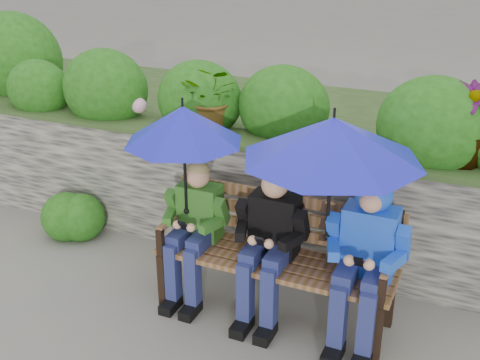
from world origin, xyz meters
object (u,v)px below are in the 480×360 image
at_px(boy_middle, 270,238).
at_px(park_bench, 278,249).
at_px(boy_left, 194,224).
at_px(boy_right, 366,249).
at_px(umbrella_left, 183,125).
at_px(umbrella_right, 333,139).

bearing_deg(boy_middle, park_bench, 64.50).
xyz_separation_m(boy_left, boy_middle, (0.59, -0.00, 0.02)).
bearing_deg(boy_middle, boy_right, 0.71).
bearing_deg(umbrella_left, boy_middle, -0.49).
bearing_deg(boy_left, umbrella_left, 179.09).
height_order(boy_left, umbrella_left, umbrella_left).
bearing_deg(park_bench, boy_right, -6.43).
height_order(boy_right, umbrella_left, umbrella_left).
distance_m(park_bench, boy_middle, 0.15).
relative_size(park_bench, boy_right, 1.46).
xyz_separation_m(boy_middle, umbrella_right, (0.40, 0.01, 0.79)).
relative_size(park_bench, boy_left, 1.58).
bearing_deg(boy_right, boy_left, -179.83).
height_order(boy_left, boy_right, boy_right).
distance_m(boy_left, boy_middle, 0.60).
bearing_deg(park_bench, boy_middle, -115.50).
relative_size(boy_left, umbrella_left, 1.23).
distance_m(boy_left, boy_right, 1.27).
height_order(park_bench, boy_right, boy_right).
relative_size(boy_middle, boy_right, 0.96).
distance_m(park_bench, boy_left, 0.64).
relative_size(boy_left, umbrella_right, 0.92).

